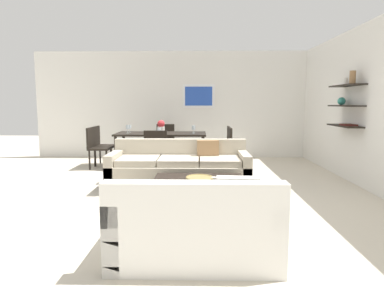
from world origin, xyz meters
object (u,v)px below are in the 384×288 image
Objects in this scene: coffee_table at (199,195)px; wine_glass_right_near at (194,128)px; dining_chair_left_near at (96,145)px; decorative_bowl at (200,179)px; loveseat_white at (195,226)px; dining_table at (161,136)px; dining_chair_head at (165,140)px; wine_glass_left_near at (128,127)px; wine_glass_left_far at (130,127)px; dining_chair_right_far at (223,143)px; centerpiece_vase at (161,127)px; wine_glass_head at (163,126)px; dining_chair_foot at (156,149)px; wine_glass_right_far at (194,128)px; dining_chair_right_near at (225,145)px; candle_jar at (214,180)px; dining_chair_left_far at (101,143)px; sofa_beige at (180,170)px; wine_glass_foot at (159,130)px.

coffee_table is 7.22× the size of wine_glass_right_near.
decorative_bowl is at bearing -51.51° from dining_chair_left_near.
decorative_bowl is (0.04, 1.31, 0.13)m from loveseat_white.
dining_table is 0.86m from dining_chair_head.
wine_glass_left_far is at bearing 90.00° from wine_glass_left_near.
centerpiece_vase is at bearing -171.30° from dining_chair_right_far.
coffee_table is 3.35× the size of decorative_bowl.
loveseat_white is 5.20m from dining_chair_head.
wine_glass_right_near is at bearing -8.65° from dining_table.
wine_glass_left_far is (-0.71, -0.27, -0.01)m from wine_glass_head.
wine_glass_right_near reaches higher than dining_chair_foot.
dining_table is 10.78× the size of wine_glass_left_near.
coffee_table is 4.39× the size of centerpiece_vase.
loveseat_white is 1.31m from decorative_bowl.
wine_glass_right_near is (-0.00, -0.22, 0.02)m from wine_glass_right_far.
wine_glass_left_far reaches higher than dining_chair_head.
dining_chair_left_near is at bearing -142.98° from dining_chair_head.
dining_chair_right_near is (1.38, -1.04, 0.00)m from dining_chair_head.
dining_chair_foot is at bearing 115.14° from candle_jar.
wine_glass_right_near is at bearing -7.59° from centerpiece_vase.
dining_chair_left_far is (-2.40, 3.21, 0.09)m from candle_jar.
dining_table is 0.74m from wine_glass_right_near.
wine_glass_left_near is (-1.55, 2.88, 0.46)m from decorative_bowl.
wine_glass_right_far is at bearing 9.79° from centerpiece_vase.
wine_glass_right_far is 0.83× the size of wine_glass_right_near.
dining_chair_head and dining_chair_foot have the same top height.
wine_glass_right_near is at bearing 172.46° from dining_chair_right_near.
wine_glass_right_near reaches higher than decorative_bowl.
wine_glass_right_far is (-0.31, 3.13, 0.43)m from candle_jar.
loveseat_white is at bearing -99.97° from candle_jar.
loveseat_white reaches higher than decorative_bowl.
coffee_table is at bearing -73.64° from sofa_beige.
candle_jar is at bearing -97.27° from dining_chair_right_near.
decorative_bowl is at bearing -77.67° from dining_chair_head.
dining_chair_right_near is at bearing -90.00° from dining_chair_right_far.
wine_glass_left_far is 0.59× the size of centerpiece_vase.
dining_chair_left_near is at bearing 128.49° from decorative_bowl.
wine_glass_foot is at bearing -90.56° from centerpiece_vase.
wine_glass_right_far is at bearing 53.24° from dining_chair_foot.
wine_glass_foot is at bearing 111.12° from candle_jar.
dining_chair_right_far is at bearing 66.68° from sofa_beige.
dining_chair_head is 0.94m from centerpiece_vase.
dining_chair_left_near is at bearing -180.00° from dining_chair_right_near.
dining_chair_foot is at bearing -90.00° from wine_glass_foot.
dining_chair_head reaches higher than candle_jar.
dining_chair_head reaches higher than decorative_bowl.
decorative_bowl is 2.58× the size of wine_glass_right_far.
wine_glass_head reaches higher than dining_chair_right_far.
wine_glass_left_far is (-0.71, 0.11, 0.19)m from dining_table.
wine_glass_head reaches higher than coffee_table.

